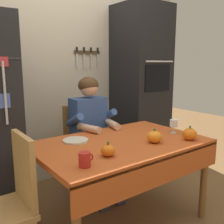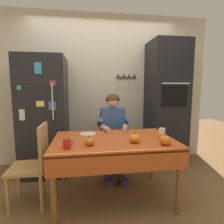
{
  "view_description": "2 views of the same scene",
  "coord_description": "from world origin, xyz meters",
  "px_view_note": "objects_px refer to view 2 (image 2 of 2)",
  "views": [
    {
      "loc": [
        -1.3,
        -1.53,
        1.39
      ],
      "look_at": [
        -0.04,
        0.17,
        0.98
      ],
      "focal_mm": 41.63,
      "sensor_mm": 36.0,
      "label": 1
    },
    {
      "loc": [
        -0.32,
        -1.99,
        1.34
      ],
      "look_at": [
        0.0,
        0.24,
        1.04
      ],
      "focal_mm": 29.49,
      "sensor_mm": 36.0,
      "label": 2
    }
  ],
  "objects_px": {
    "seated_person": "(113,128)",
    "pumpkin_medium": "(135,138)",
    "wine_glass": "(162,131)",
    "serving_tray": "(88,134)",
    "pumpkin_small": "(90,141)",
    "chair_left_side": "(35,161)",
    "wall_oven": "(166,104)",
    "dining_table": "(114,146)",
    "coffee_mug": "(67,144)",
    "refrigerator": "(45,116)",
    "pumpkin_large": "(165,140)",
    "chair_behind_person": "(112,139)"
  },
  "relations": [
    {
      "from": "dining_table",
      "to": "pumpkin_small",
      "type": "distance_m",
      "value": 0.37
    },
    {
      "from": "wall_oven",
      "to": "pumpkin_small",
      "type": "bearing_deg",
      "value": -140.02
    },
    {
      "from": "pumpkin_medium",
      "to": "pumpkin_small",
      "type": "relative_size",
      "value": 1.18
    },
    {
      "from": "coffee_mug",
      "to": "refrigerator",
      "type": "bearing_deg",
      "value": 110.98
    },
    {
      "from": "dining_table",
      "to": "pumpkin_large",
      "type": "bearing_deg",
      "value": -30.43
    },
    {
      "from": "wall_oven",
      "to": "pumpkin_large",
      "type": "height_order",
      "value": "wall_oven"
    },
    {
      "from": "refrigerator",
      "to": "dining_table",
      "type": "height_order",
      "value": "refrigerator"
    },
    {
      "from": "dining_table",
      "to": "chair_left_side",
      "type": "xyz_separation_m",
      "value": [
        -0.9,
        0.04,
        -0.14
      ]
    },
    {
      "from": "coffee_mug",
      "to": "serving_tray",
      "type": "xyz_separation_m",
      "value": [
        0.21,
        0.51,
        -0.04
      ]
    },
    {
      "from": "seated_person",
      "to": "pumpkin_large",
      "type": "bearing_deg",
      "value": -65.33
    },
    {
      "from": "refrigerator",
      "to": "pumpkin_large",
      "type": "distance_m",
      "value": 1.87
    },
    {
      "from": "pumpkin_medium",
      "to": "refrigerator",
      "type": "bearing_deg",
      "value": 137.58
    },
    {
      "from": "wall_oven",
      "to": "pumpkin_small",
      "type": "height_order",
      "value": "wall_oven"
    },
    {
      "from": "seated_person",
      "to": "pumpkin_medium",
      "type": "xyz_separation_m",
      "value": [
        0.12,
        -0.77,
        0.05
      ]
    },
    {
      "from": "refrigerator",
      "to": "chair_behind_person",
      "type": "distance_m",
      "value": 1.11
    },
    {
      "from": "pumpkin_large",
      "to": "seated_person",
      "type": "bearing_deg",
      "value": 114.67
    },
    {
      "from": "refrigerator",
      "to": "serving_tray",
      "type": "relative_size",
      "value": 8.48
    },
    {
      "from": "seated_person",
      "to": "coffee_mug",
      "type": "xyz_separation_m",
      "value": [
        -0.6,
        -0.87,
        0.05
      ]
    },
    {
      "from": "seated_person",
      "to": "pumpkin_small",
      "type": "relative_size",
      "value": 11.75
    },
    {
      "from": "dining_table",
      "to": "chair_behind_person",
      "type": "bearing_deg",
      "value": 83.73
    },
    {
      "from": "seated_person",
      "to": "pumpkin_medium",
      "type": "bearing_deg",
      "value": -81.52
    },
    {
      "from": "refrigerator",
      "to": "pumpkin_medium",
      "type": "bearing_deg",
      "value": -42.42
    },
    {
      "from": "wine_glass",
      "to": "serving_tray",
      "type": "distance_m",
      "value": 0.92
    },
    {
      "from": "coffee_mug",
      "to": "chair_behind_person",
      "type": "bearing_deg",
      "value": 60.42
    },
    {
      "from": "dining_table",
      "to": "chair_behind_person",
      "type": "distance_m",
      "value": 0.81
    },
    {
      "from": "dining_table",
      "to": "pumpkin_medium",
      "type": "height_order",
      "value": "pumpkin_medium"
    },
    {
      "from": "pumpkin_medium",
      "to": "serving_tray",
      "type": "distance_m",
      "value": 0.65
    },
    {
      "from": "pumpkin_medium",
      "to": "serving_tray",
      "type": "relative_size",
      "value": 0.59
    },
    {
      "from": "chair_behind_person",
      "to": "chair_left_side",
      "type": "distance_m",
      "value": 1.24
    },
    {
      "from": "wall_oven",
      "to": "serving_tray",
      "type": "xyz_separation_m",
      "value": [
        -1.35,
        -0.68,
        -0.3
      ]
    },
    {
      "from": "wall_oven",
      "to": "wine_glass",
      "type": "bearing_deg",
      "value": -116.38
    },
    {
      "from": "chair_left_side",
      "to": "coffee_mug",
      "type": "height_order",
      "value": "chair_left_side"
    },
    {
      "from": "chair_left_side",
      "to": "pumpkin_small",
      "type": "height_order",
      "value": "chair_left_side"
    },
    {
      "from": "pumpkin_small",
      "to": "wall_oven",
      "type": "bearing_deg",
      "value": 39.98
    },
    {
      "from": "pumpkin_large",
      "to": "pumpkin_small",
      "type": "height_order",
      "value": "pumpkin_large"
    },
    {
      "from": "chair_behind_person",
      "to": "serving_tray",
      "type": "relative_size",
      "value": 4.38
    },
    {
      "from": "refrigerator",
      "to": "wall_oven",
      "type": "height_order",
      "value": "wall_oven"
    },
    {
      "from": "coffee_mug",
      "to": "serving_tray",
      "type": "bearing_deg",
      "value": 67.45
    },
    {
      "from": "pumpkin_small",
      "to": "serving_tray",
      "type": "height_order",
      "value": "pumpkin_small"
    },
    {
      "from": "chair_left_side",
      "to": "serving_tray",
      "type": "height_order",
      "value": "chair_left_side"
    },
    {
      "from": "refrigerator",
      "to": "chair_behind_person",
      "type": "bearing_deg",
      "value": -4.99
    },
    {
      "from": "chair_behind_person",
      "to": "serving_tray",
      "type": "bearing_deg",
      "value": -125.34
    },
    {
      "from": "seated_person",
      "to": "chair_left_side",
      "type": "height_order",
      "value": "seated_person"
    },
    {
      "from": "seated_person",
      "to": "serving_tray",
      "type": "height_order",
      "value": "seated_person"
    },
    {
      "from": "chair_left_side",
      "to": "pumpkin_large",
      "type": "distance_m",
      "value": 1.47
    },
    {
      "from": "coffee_mug",
      "to": "pumpkin_medium",
      "type": "relative_size",
      "value": 0.84
    },
    {
      "from": "pumpkin_small",
      "to": "chair_left_side",
      "type": "bearing_deg",
      "value": 158.97
    },
    {
      "from": "chair_behind_person",
      "to": "pumpkin_small",
      "type": "height_order",
      "value": "chair_behind_person"
    },
    {
      "from": "dining_table",
      "to": "pumpkin_small",
      "type": "relative_size",
      "value": 13.21
    },
    {
      "from": "seated_person",
      "to": "serving_tray",
      "type": "bearing_deg",
      "value": -137.29
    }
  ]
}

